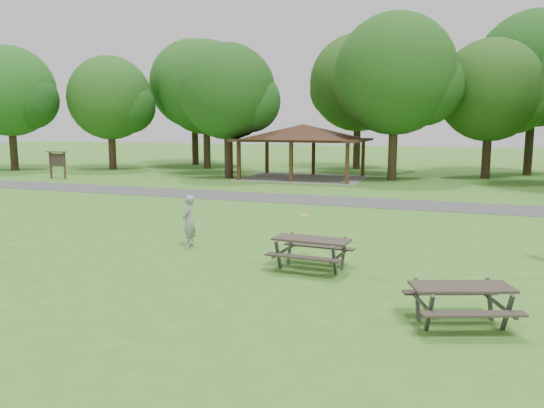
{
  "coord_description": "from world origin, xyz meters",
  "views": [
    {
      "loc": [
        6.64,
        -11.45,
        3.81
      ],
      "look_at": [
        1.0,
        4.0,
        1.3
      ],
      "focal_mm": 35.0,
      "sensor_mm": 36.0,
      "label": 1
    }
  ],
  "objects": [
    {
      "name": "tree_row_e",
      "position": [
        2.1,
        25.03,
        6.78
      ],
      "size": [
        8.4,
        8.0,
        11.02
      ],
      "color": "#322416",
      "rests_on": "ground"
    },
    {
      "name": "tree_deep_a",
      "position": [
        -16.9,
        32.53,
        7.13
      ],
      "size": [
        8.4,
        8.0,
        11.38
      ],
      "color": "black",
      "rests_on": "ground"
    },
    {
      "name": "tree_row_a",
      "position": [
        -27.91,
        22.03,
        6.15
      ],
      "size": [
        7.56,
        7.2,
        9.97
      ],
      "color": "black",
      "rests_on": "ground"
    },
    {
      "name": "tree_row_f",
      "position": [
        8.09,
        28.53,
        5.84
      ],
      "size": [
        7.35,
        7.0,
        9.55
      ],
      "color": "black",
      "rests_on": "ground"
    },
    {
      "name": "tree_deep_c",
      "position": [
        11.1,
        32.03,
        7.44
      ],
      "size": [
        8.82,
        8.4,
        11.9
      ],
      "color": "black",
      "rests_on": "ground"
    },
    {
      "name": "frisbee_thrower",
      "position": [
        -1.31,
        2.81,
        0.81
      ],
      "size": [
        0.5,
        0.66,
        1.63
      ],
      "primitive_type": "imported",
      "rotation": [
        0.0,
        0.0,
        -1.37
      ],
      "color": "gray",
      "rests_on": "ground"
    },
    {
      "name": "tree_deep_b",
      "position": [
        -1.9,
        33.03,
        6.89
      ],
      "size": [
        8.4,
        8.0,
        11.13
      ],
      "color": "#312316",
      "rests_on": "ground"
    },
    {
      "name": "picnic_table_middle",
      "position": [
        2.96,
        1.62,
        0.63
      ],
      "size": [
        2.06,
        1.7,
        0.86
      ],
      "color": "#332A24",
      "rests_on": "ground"
    },
    {
      "name": "asphalt_path",
      "position": [
        0.0,
        14.0,
        0.01
      ],
      "size": [
        120.0,
        3.2,
        0.02
      ],
      "primitive_type": "cube",
      "color": "#434345",
      "rests_on": "ground"
    },
    {
      "name": "notice_board",
      "position": [
        -20.0,
        18.0,
        1.31
      ],
      "size": [
        1.6,
        0.3,
        1.88
      ],
      "color": "#362113",
      "rests_on": "ground"
    },
    {
      "name": "frisbee_in_flight",
      "position": [
        2.24,
        3.46,
        1.11
      ],
      "size": [
        0.34,
        0.34,
        0.02
      ],
      "color": "yellow",
      "rests_on": "ground"
    },
    {
      "name": "ground",
      "position": [
        0.0,
        0.0,
        0.0
      ],
      "size": [
        160.0,
        160.0,
        0.0
      ],
      "primitive_type": "plane",
      "color": "#3A7421",
      "rests_on": "ground"
    },
    {
      "name": "tree_row_c",
      "position": [
        -13.9,
        29.03,
        6.54
      ],
      "size": [
        8.19,
        7.8,
        10.67
      ],
      "color": "#302015",
      "rests_on": "ground"
    },
    {
      "name": "picnic_table_far",
      "position": [
        6.7,
        -1.17,
        0.6
      ],
      "size": [
        2.27,
        2.06,
        0.81
      ],
      "color": "#302923",
      "rests_on": "ground"
    },
    {
      "name": "tree_row_b",
      "position": [
        -20.92,
        25.53,
        5.67
      ],
      "size": [
        7.14,
        6.8,
        9.28
      ],
      "color": "#321E16",
      "rests_on": "ground"
    },
    {
      "name": "tree_row_d",
      "position": [
        -8.92,
        22.53,
        5.77
      ],
      "size": [
        6.93,
        6.6,
        9.27
      ],
      "color": "black",
      "rests_on": "ground"
    },
    {
      "name": "pavilion",
      "position": [
        -4.0,
        24.0,
        3.06
      ],
      "size": [
        8.6,
        7.01,
        3.76
      ],
      "color": "#322112",
      "rests_on": "ground"
    }
  ]
}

